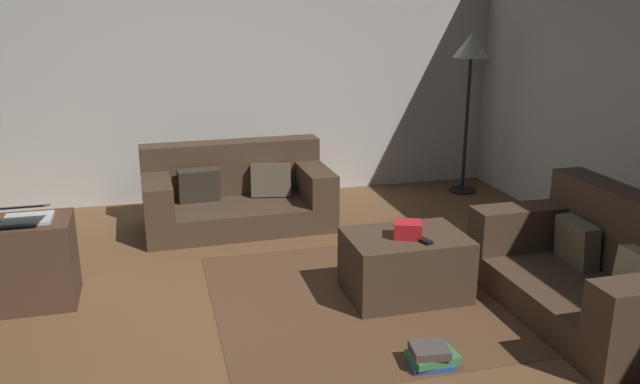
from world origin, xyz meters
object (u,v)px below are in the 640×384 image
(tv_remote, at_px, (422,240))
(corner_lamp, at_px, (471,58))
(couch_left, at_px, (236,194))
(side_table, at_px, (34,262))
(gift_box, at_px, (408,230))
(book_stack, at_px, (431,356))
(ottoman, at_px, (405,265))
(laptop, at_px, (25,215))
(couch_right, at_px, (602,271))

(tv_remote, distance_m, corner_lamp, 2.89)
(tv_remote, bearing_deg, couch_left, 97.86)
(side_table, bearing_deg, couch_left, 39.89)
(couch_left, xyz_separation_m, corner_lamp, (2.44, 0.38, 1.12))
(gift_box, relative_size, book_stack, 0.65)
(couch_left, distance_m, book_stack, 2.78)
(ottoman, bearing_deg, laptop, 169.21)
(side_table, relative_size, corner_lamp, 0.36)
(tv_remote, xyz_separation_m, side_table, (-2.48, 0.65, -0.16))
(gift_box, bearing_deg, couch_left, 116.39)
(side_table, bearing_deg, couch_right, -17.20)
(couch_left, distance_m, ottoman, 2.01)
(gift_box, xyz_separation_m, laptop, (-2.42, 0.50, 0.15))
(gift_box, height_order, laptop, laptop)
(corner_lamp, bearing_deg, tv_remote, -122.65)
(couch_right, height_order, corner_lamp, corner_lamp)
(couch_right, distance_m, tv_remote, 1.16)
(couch_left, distance_m, laptop, 2.04)
(laptop, height_order, corner_lamp, corner_lamp)
(couch_right, height_order, ottoman, couch_right)
(couch_right, bearing_deg, laptop, 73.61)
(laptop, distance_m, book_stack, 2.67)
(tv_remote, bearing_deg, couch_right, -41.50)
(gift_box, bearing_deg, book_stack, -102.64)
(couch_right, distance_m, side_table, 3.70)
(gift_box, bearing_deg, ottoman, 79.89)
(gift_box, height_order, book_stack, gift_box)
(book_stack, bearing_deg, tv_remote, 71.41)
(couch_right, distance_m, book_stack, 1.37)
(ottoman, bearing_deg, couch_right, -27.24)
(ottoman, relative_size, gift_box, 4.35)
(couch_left, height_order, tv_remote, couch_left)
(couch_left, xyz_separation_m, couch_right, (2.03, -2.36, 0.02))
(corner_lamp, bearing_deg, couch_right, -98.63)
(couch_right, xyz_separation_m, ottoman, (-1.11, 0.57, -0.07))
(side_table, bearing_deg, ottoman, -12.14)
(couch_right, xyz_separation_m, corner_lamp, (0.42, 2.74, 1.10))
(side_table, relative_size, laptop, 1.42)
(laptop, bearing_deg, book_stack, -31.23)
(couch_left, distance_m, couch_right, 3.11)
(book_stack, bearing_deg, couch_right, 13.47)
(couch_left, height_order, gift_box, couch_left)
(tv_remote, bearing_deg, gift_box, 103.95)
(couch_right, distance_m, gift_box, 1.26)
(side_table, xyz_separation_m, laptop, (0.00, -0.06, 0.35))
(couch_left, bearing_deg, laptop, 39.84)
(ottoman, bearing_deg, tv_remote, -67.00)
(couch_left, xyz_separation_m, ottoman, (0.91, -1.79, -0.06))
(couch_right, bearing_deg, book_stack, 103.39)
(side_table, xyz_separation_m, corner_lamp, (3.95, 1.65, 1.10))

